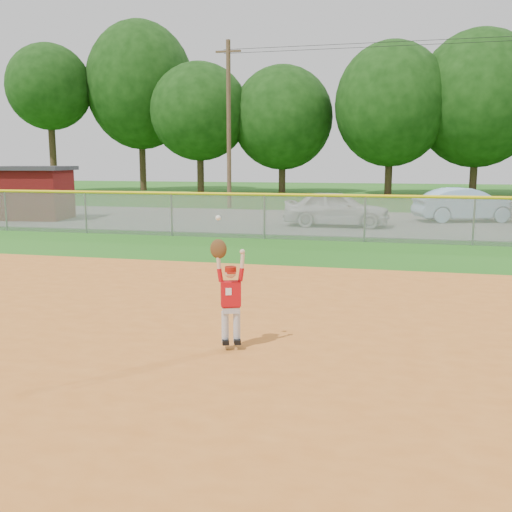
{
  "coord_description": "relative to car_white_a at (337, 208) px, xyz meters",
  "views": [
    {
      "loc": [
        0.81,
        -8.71,
        2.62
      ],
      "look_at": [
        -1.28,
        0.1,
        1.1
      ],
      "focal_mm": 40.0,
      "sensor_mm": 36.0,
      "label": 1
    }
  ],
  "objects": [
    {
      "name": "utility_shed",
      "position": [
        -13.38,
        -0.3,
        0.48
      ],
      "size": [
        3.46,
        2.85,
        2.38
      ],
      "color": "#500C0B",
      "rests_on": "ground"
    },
    {
      "name": "ground",
      "position": [
        1.29,
        -14.1,
        -0.74
      ],
      "size": [
        120.0,
        120.0,
        0.0
      ],
      "primitive_type": "plane",
      "color": "#205D15",
      "rests_on": "ground"
    },
    {
      "name": "car_white_a",
      "position": [
        0.0,
        0.0,
        0.0
      ],
      "size": [
        4.18,
        1.71,
        1.42
      ],
      "primitive_type": "imported",
      "rotation": [
        0.0,
        0.0,
        1.56
      ],
      "color": "silver",
      "rests_on": "parking_strip"
    },
    {
      "name": "clay_infield",
      "position": [
        1.29,
        -17.1,
        -0.72
      ],
      "size": [
        24.0,
        16.0,
        0.04
      ],
      "primitive_type": "cube",
      "color": "#C76923",
      "rests_on": "ground"
    },
    {
      "name": "tree_line",
      "position": [
        2.25,
        23.81,
        6.79
      ],
      "size": [
        62.37,
        13.0,
        14.43
      ],
      "color": "#422D1C",
      "rests_on": "ground"
    },
    {
      "name": "outfield_fence",
      "position": [
        1.29,
        -4.1,
        0.14
      ],
      "size": [
        40.06,
        0.1,
        1.55
      ],
      "color": "gray",
      "rests_on": "ground"
    },
    {
      "name": "ballplayer",
      "position": [
        -0.01,
        -15.5,
        0.11
      ],
      "size": [
        0.48,
        0.27,
        1.78
      ],
      "color": "silver",
      "rests_on": "ground"
    },
    {
      "name": "power_lines",
      "position": [
        2.29,
        7.9,
        3.94
      ],
      "size": [
        19.4,
        0.24,
        9.0
      ],
      "color": "#4C3823",
      "rests_on": "ground"
    },
    {
      "name": "car_blue",
      "position": [
        5.26,
        3.09,
        0.01
      ],
      "size": [
        4.62,
        2.7,
        1.44
      ],
      "primitive_type": "imported",
      "rotation": [
        0.0,
        0.0,
        1.86
      ],
      "color": "#98C2E3",
      "rests_on": "parking_strip"
    },
    {
      "name": "parking_strip",
      "position": [
        1.29,
        1.9,
        -0.72
      ],
      "size": [
        44.0,
        10.0,
        0.03
      ],
      "primitive_type": "cube",
      "color": "slate",
      "rests_on": "ground"
    }
  ]
}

